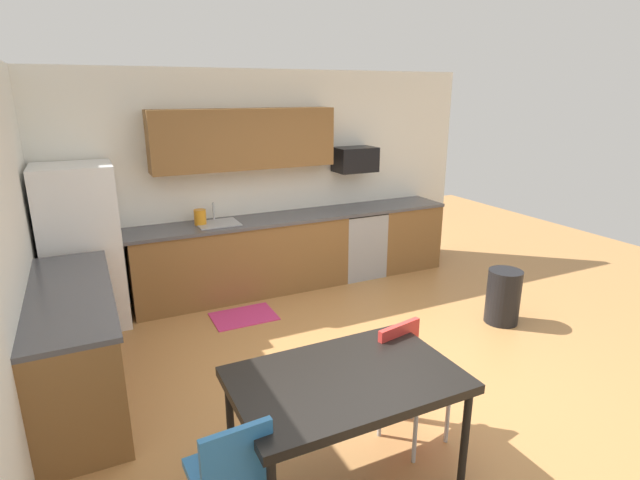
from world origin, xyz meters
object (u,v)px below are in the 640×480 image
at_px(oven_range, 357,242).
at_px(dining_table, 346,385).
at_px(refrigerator, 82,248).
at_px(trash_bin, 503,297).
at_px(microwave, 355,159).
at_px(kettle, 200,218).
at_px(chair_far_side, 232,472).
at_px(chair_near_table, 408,374).

height_order(oven_range, dining_table, oven_range).
bearing_deg(refrigerator, trash_bin, -25.36).
xyz_separation_m(microwave, kettle, (-2.10, -0.05, -0.55)).
relative_size(refrigerator, oven_range, 1.91).
relative_size(microwave, dining_table, 0.39).
bearing_deg(chair_far_side, kettle, 79.28).
height_order(microwave, chair_far_side, microwave).
relative_size(refrigerator, kettle, 8.70).
bearing_deg(kettle, chair_near_table, -76.63).
relative_size(chair_near_table, kettle, 4.25).
xyz_separation_m(chair_near_table, trash_bin, (2.04, 1.08, -0.20)).
distance_m(microwave, chair_near_table, 3.62).
distance_m(oven_range, microwave, 1.12).
distance_m(refrigerator, oven_range, 3.40).
bearing_deg(microwave, refrigerator, -176.95).
height_order(refrigerator, chair_far_side, refrigerator).
relative_size(microwave, kettle, 2.70).
distance_m(microwave, kettle, 2.17).
bearing_deg(chair_near_table, kettle, 103.37).
relative_size(oven_range, chair_far_side, 1.07).
height_order(chair_near_table, kettle, kettle).
relative_size(trash_bin, kettle, 3.00).
bearing_deg(oven_range, trash_bin, -71.18).
height_order(refrigerator, dining_table, refrigerator).
bearing_deg(chair_far_side, dining_table, 13.38).
relative_size(refrigerator, dining_table, 1.24).
xyz_separation_m(trash_bin, kettle, (-2.78, 2.05, 0.72)).
bearing_deg(oven_range, kettle, 178.63).
distance_m(trash_bin, kettle, 3.53).
height_order(refrigerator, kettle, refrigerator).
bearing_deg(refrigerator, oven_range, 1.36).
relative_size(dining_table, kettle, 7.00).
bearing_deg(chair_far_side, microwave, 52.18).
bearing_deg(dining_table, microwave, 59.68).
xyz_separation_m(microwave, chair_near_table, (-1.35, -3.18, -1.07)).
distance_m(dining_table, chair_near_table, 0.68).
bearing_deg(chair_far_side, refrigerator, 100.27).
bearing_deg(kettle, refrigerator, -174.18).
relative_size(refrigerator, microwave, 3.22).
bearing_deg(oven_range, refrigerator, -178.64).
bearing_deg(chair_near_table, microwave, 66.96).
distance_m(microwave, dining_table, 4.00).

